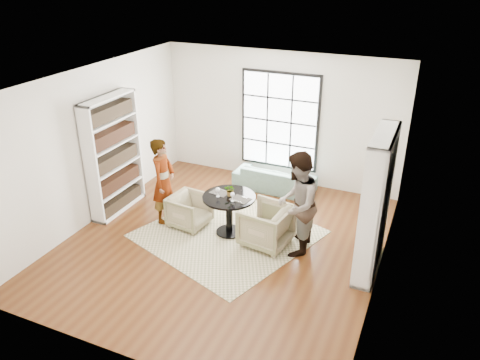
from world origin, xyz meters
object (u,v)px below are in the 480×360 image
at_px(sofa, 275,178).
at_px(armchair_left, 190,211).
at_px(wine_glass_left, 218,190).
at_px(armchair_right, 266,225).
at_px(person_left, 163,181).
at_px(person_right, 297,204).
at_px(wine_glass_right, 233,195).
at_px(flower_centerpiece, 230,190).
at_px(pedestal_table, 229,207).

height_order(sofa, armchair_left, armchair_left).
distance_m(armchair_left, wine_glass_left, 0.88).
height_order(sofa, wine_glass_left, wine_glass_left).
height_order(armchair_right, wine_glass_left, wine_glass_left).
bearing_deg(wine_glass_left, armchair_left, 176.53).
bearing_deg(armchair_right, person_left, -81.89).
bearing_deg(person_right, person_left, -95.86).
distance_m(sofa, wine_glass_right, 2.35).
bearing_deg(wine_glass_left, wine_glass_right, -9.91).
xyz_separation_m(armchair_left, wine_glass_left, (0.64, -0.04, 0.60)).
xyz_separation_m(wine_glass_left, wine_glass_right, (0.32, -0.06, -0.01)).
bearing_deg(person_left, armchair_left, -96.87).
relative_size(person_left, person_right, 0.91).
distance_m(wine_glass_right, flower_centerpiece, 0.22).
height_order(sofa, person_left, person_left).
relative_size(sofa, person_right, 0.97).
distance_m(person_right, wine_glass_left, 1.50).
bearing_deg(wine_glass_right, armchair_left, 174.36).
bearing_deg(wine_glass_left, pedestal_table, 26.82).
bearing_deg(person_right, sofa, -157.41).
distance_m(pedestal_table, wine_glass_left, 0.41).
bearing_deg(armchair_left, sofa, -17.54).
bearing_deg(wine_glass_right, pedestal_table, 133.24).
distance_m(armchair_right, flower_centerpiece, 0.92).
height_order(pedestal_table, flower_centerpiece, flower_centerpiece).
relative_size(armchair_left, flower_centerpiece, 3.15).
height_order(person_left, person_right, person_right).
xyz_separation_m(pedestal_table, sofa, (0.15, 2.11, -0.30)).
height_order(armchair_right, person_right, person_right).
bearing_deg(flower_centerpiece, wine_glass_left, -148.76).
height_order(sofa, wine_glass_right, wine_glass_right).
distance_m(pedestal_table, wine_glass_right, 0.40).
xyz_separation_m(armchair_left, person_left, (-0.55, 0.00, 0.54)).
relative_size(person_left, wine_glass_right, 9.62).
xyz_separation_m(pedestal_table, wine_glass_right, (0.14, -0.15, 0.35)).
distance_m(pedestal_table, person_right, 1.37).
xyz_separation_m(person_left, wine_glass_left, (1.19, -0.04, 0.06)).
distance_m(wine_glass_left, flower_centerpiece, 0.23).
height_order(armchair_right, person_left, person_left).
height_order(pedestal_table, wine_glass_right, wine_glass_right).
distance_m(sofa, flower_centerpiece, 2.18).
relative_size(wine_glass_left, flower_centerpiece, 0.82).
bearing_deg(armchair_right, wine_glass_right, -74.34).
bearing_deg(person_left, armchair_right, -97.33).
bearing_deg(person_right, flower_centerpiece, -99.88).
distance_m(person_left, flower_centerpiece, 1.39).
distance_m(armchair_right, person_left, 2.19).
height_order(armchair_left, person_right, person_right).
height_order(armchair_right, wine_glass_right, wine_glass_right).
distance_m(armchair_right, wine_glass_left, 1.09).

